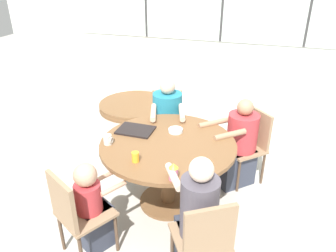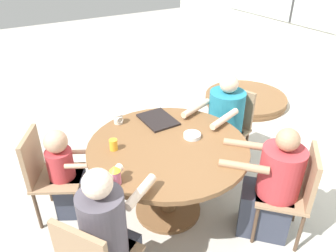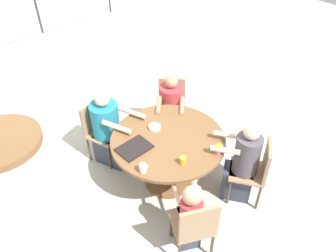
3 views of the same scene
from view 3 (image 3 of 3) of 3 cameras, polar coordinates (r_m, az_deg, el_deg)
name	(u,v)px [view 3 (image 3 of 3)]	position (r m, az deg, el deg)	size (l,w,h in m)	color
ground_plane	(168,180)	(4.28, 0.00, -9.47)	(16.00, 16.00, 0.00)	#B2ADA3
wall_back_with_windows	(36,13)	(5.61, -21.94, 17.82)	(8.40, 0.08, 2.80)	silver
dining_table	(168,148)	(3.87, 0.00, -3.80)	(1.33, 1.33, 0.73)	brown
chair_for_woman_green_shirt	(257,168)	(3.88, 15.16, -7.01)	(0.55, 0.55, 0.85)	#937556
chair_for_man_blue_shirt	(98,126)	(4.39, -12.02, -0.07)	(0.50, 0.50, 0.85)	#937556
chair_for_man_teal_shirt	(172,102)	(4.72, 0.62, 4.12)	(0.57, 0.57, 0.85)	#937556
chair_for_toddler	(195,225)	(3.28, 4.76, -16.84)	(0.54, 0.54, 0.85)	#937556
person_woman_green_shirt	(242,165)	(3.87, 12.74, -6.69)	(0.52, 0.59, 1.10)	#333847
person_man_blue_shirt	(109,132)	(4.32, -10.17, -1.09)	(0.53, 0.72, 1.07)	#333847
person_man_teal_shirt	(171,113)	(4.62, 0.53, 2.36)	(0.66, 0.65, 1.02)	#333847
person_toddler	(190,217)	(3.44, 3.82, -15.50)	(0.38, 0.45, 0.88)	#333847
food_tray_dark	(134,148)	(3.65, -5.91, -3.83)	(0.37, 0.27, 0.02)	black
coffee_mug	(143,168)	(3.37, -4.34, -7.33)	(0.09, 0.08, 0.10)	beige
sippy_cup	(219,148)	(3.57, 8.81, -3.82)	(0.08, 0.08, 0.15)	#CC668C
juice_glass	(183,161)	(3.44, 2.63, -6.07)	(0.07, 0.07, 0.09)	gold
bowl_white_shallow	(155,127)	(3.89, -2.33, -0.22)	(0.15, 0.15, 0.04)	silver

